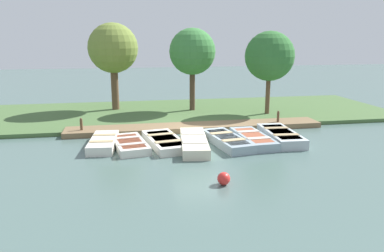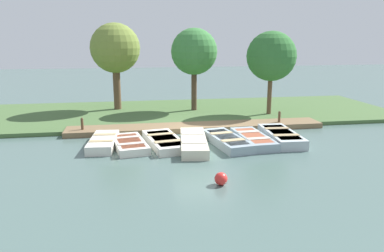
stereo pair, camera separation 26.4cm
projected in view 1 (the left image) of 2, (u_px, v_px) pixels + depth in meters
name	position (u px, v px, depth m)	size (l,w,h in m)	color
ground_plane	(201.00, 136.00, 17.03)	(80.00, 80.00, 0.00)	#4C6660
shore_bank	(184.00, 112.00, 21.79)	(8.00, 24.00, 0.19)	#476638
dock_walkway	(196.00, 127.00, 18.13)	(1.42, 12.34, 0.25)	brown
rowboat_0	(103.00, 142.00, 15.25)	(2.78, 1.22, 0.39)	silver
rowboat_1	(130.00, 144.00, 15.08)	(2.82, 1.60, 0.34)	silver
rowboat_2	(165.00, 142.00, 15.42)	(3.27, 1.73, 0.36)	silver
rowboat_3	(194.00, 142.00, 15.22)	(3.67, 1.46, 0.42)	beige
rowboat_4	(227.00, 140.00, 15.54)	(3.30, 1.56, 0.39)	#8C9EA8
rowboat_5	(253.00, 139.00, 15.83)	(3.08, 1.23, 0.38)	#8C9EA8
rowboat_6	(281.00, 136.00, 16.18)	(3.23, 1.32, 0.44)	#B2BCC1
mooring_post_near	(81.00, 127.00, 17.02)	(0.12, 0.12, 0.81)	brown
mooring_post_far	(278.00, 119.00, 18.68)	(0.12, 0.12, 0.81)	brown
buoy	(224.00, 179.00, 11.33)	(0.40, 0.40, 0.40)	red
park_tree_far_left	(113.00, 49.00, 21.48)	(2.86, 2.86, 5.20)	brown
park_tree_left	(192.00, 52.00, 21.31)	(2.65, 2.65, 4.90)	#4C3828
park_tree_center	(270.00, 56.00, 20.31)	(2.69, 2.69, 4.72)	brown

